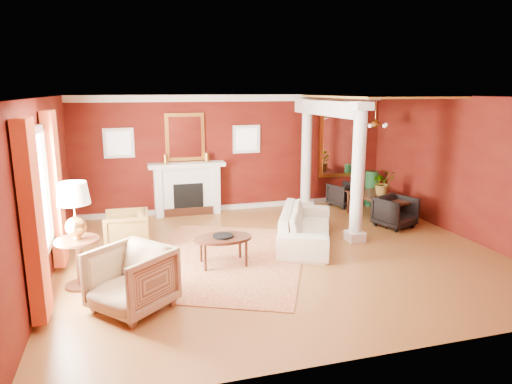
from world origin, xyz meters
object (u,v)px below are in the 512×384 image
object	(u,v)px
armchair_leopard	(127,229)
armchair_stripe	(131,276)
sofa	(306,220)
side_table	(75,216)
dining_table	(381,200)
coffee_table	(223,239)

from	to	relation	value
armchair_leopard	armchair_stripe	distance (m)	2.59
sofa	side_table	distance (m)	4.36
armchair_leopard	dining_table	bearing A→B (deg)	97.83
side_table	armchair_stripe	bearing A→B (deg)	-53.13
armchair_leopard	sofa	bearing A→B (deg)	82.85
dining_table	armchair_stripe	bearing A→B (deg)	110.33
armchair_leopard	armchair_stripe	bearing A→B (deg)	3.25
armchair_stripe	side_table	size ratio (longest dim) A/B	0.59
armchair_stripe	side_table	world-z (taller)	side_table
dining_table	coffee_table	bearing A→B (deg)	105.59
sofa	dining_table	distance (m)	2.64
armchair_leopard	side_table	xyz separation A→B (m)	(-0.72, -1.57, 0.73)
armchair_leopard	coffee_table	xyz separation A→B (m)	(1.62, -1.30, 0.06)
coffee_table	side_table	xyz separation A→B (m)	(-2.34, -0.27, 0.68)
coffee_table	side_table	size ratio (longest dim) A/B	0.61
armchair_leopard	dining_table	xyz separation A→B (m)	(5.85, 0.57, 0.03)
sofa	dining_table	xyz separation A→B (m)	(2.38, 1.15, -0.02)
armchair_leopard	armchair_stripe	xyz separation A→B (m)	(0.05, -2.59, 0.08)
armchair_stripe	coffee_table	size ratio (longest dim) A/B	0.97
armchair_stripe	sofa	bearing A→B (deg)	79.09
armchair_stripe	side_table	xyz separation A→B (m)	(-0.77, 1.02, 0.65)
sofa	armchair_stripe	size ratio (longest dim) A/B	2.43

